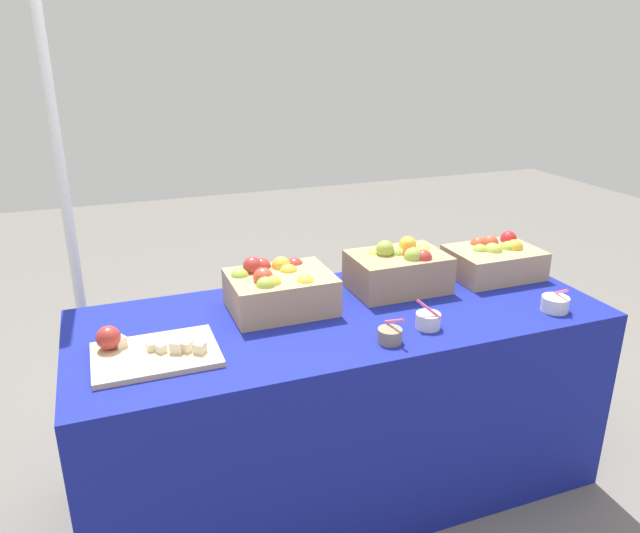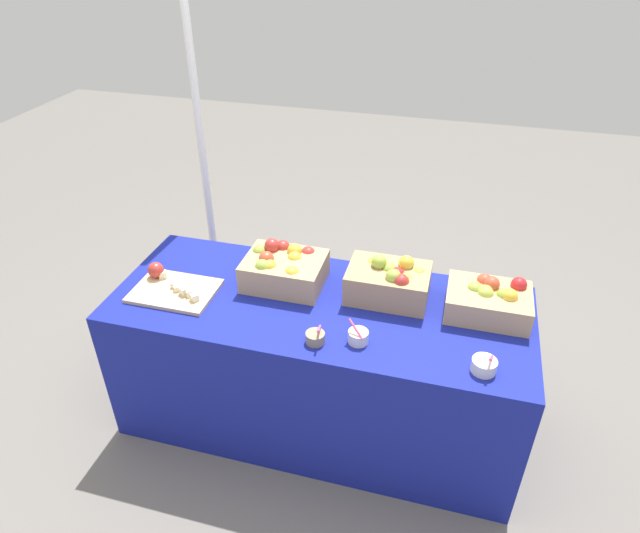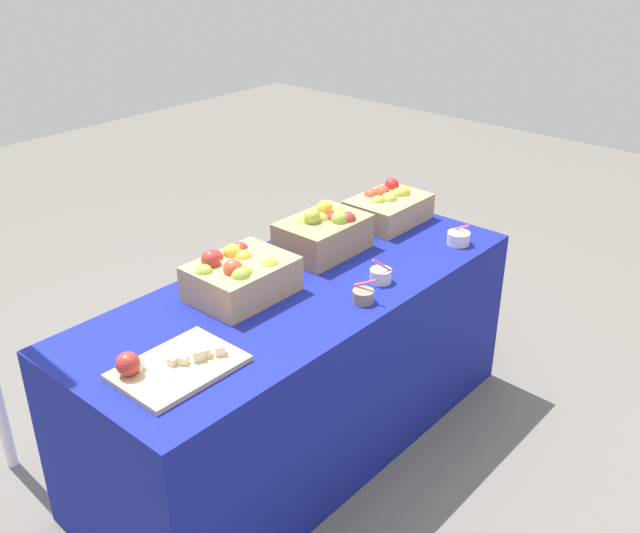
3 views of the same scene
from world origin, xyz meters
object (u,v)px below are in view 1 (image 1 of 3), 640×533
object	(u,v)px
cutting_board_front	(148,351)
sample_bowl_near	(390,335)
apple_crate_left	(494,259)
apple_crate_middle	(399,269)
apple_crate_right	(279,289)
sample_bowl_mid	(555,304)
sample_bowl_far	(428,320)
tent_pole	(63,185)

from	to	relation	value
cutting_board_front	sample_bowl_near	distance (m)	0.76
apple_crate_left	apple_crate_middle	bearing A→B (deg)	179.08
apple_crate_right	cutting_board_front	bearing A→B (deg)	-157.66
apple_crate_left	cutting_board_front	distance (m)	1.44
apple_crate_left	sample_bowl_mid	xyz separation A→B (m)	(-0.01, -0.38, -0.04)
cutting_board_front	sample_bowl_near	world-z (taller)	sample_bowl_near
apple_crate_right	cutting_board_front	distance (m)	0.53
apple_crate_left	sample_bowl_far	bearing A→B (deg)	-146.23
sample_bowl_mid	sample_bowl_far	xyz separation A→B (m)	(-0.50, 0.04, 0.00)
sample_bowl_near	sample_bowl_mid	size ratio (longest dim) A/B	1.00
apple_crate_right	sample_bowl_mid	bearing A→B (deg)	-21.57
apple_crate_left	cutting_board_front	xyz separation A→B (m)	(-1.42, -0.21, -0.05)
sample_bowl_mid	apple_crate_middle	bearing A→B (deg)	138.26
apple_crate_middle	apple_crate_right	world-z (taller)	apple_crate_middle
cutting_board_front	tent_pole	distance (m)	0.96
apple_crate_right	sample_bowl_mid	xyz separation A→B (m)	(0.93, -0.37, -0.05)
sample_bowl_far	tent_pole	distance (m)	1.54
tent_pole	sample_bowl_mid	bearing A→B (deg)	-32.33
sample_bowl_near	sample_bowl_far	size ratio (longest dim) A/B	0.89
apple_crate_left	tent_pole	xyz separation A→B (m)	(-1.63, 0.65, 0.31)
cutting_board_front	sample_bowl_near	xyz separation A→B (m)	(0.74, -0.18, 0.01)
apple_crate_middle	sample_bowl_near	bearing A→B (deg)	-121.07
apple_crate_middle	apple_crate_right	xyz separation A→B (m)	(-0.50, -0.02, -0.00)
sample_bowl_mid	cutting_board_front	bearing A→B (deg)	173.21
apple_crate_left	sample_bowl_mid	bearing A→B (deg)	-90.92
apple_crate_left	apple_crate_middle	world-z (taller)	apple_crate_middle
sample_bowl_near	apple_crate_left	bearing A→B (deg)	29.80
sample_bowl_near	apple_crate_right	bearing A→B (deg)	124.54
sample_bowl_far	tent_pole	xyz separation A→B (m)	(-1.13, 0.99, 0.35)
sample_bowl_far	tent_pole	size ratio (longest dim) A/B	0.05
apple_crate_left	sample_bowl_far	xyz separation A→B (m)	(-0.51, -0.34, -0.04)
sample_bowl_far	apple_crate_left	bearing A→B (deg)	33.77
apple_crate_right	sample_bowl_near	xyz separation A→B (m)	(0.26, -0.38, -0.06)
apple_crate_right	sample_bowl_far	xyz separation A→B (m)	(0.43, -0.33, -0.05)
apple_crate_left	sample_bowl_far	world-z (taller)	apple_crate_left
cutting_board_front	sample_bowl_far	bearing A→B (deg)	-8.04
apple_crate_left	apple_crate_right	distance (m)	0.94
apple_crate_middle	cutting_board_front	xyz separation A→B (m)	(-0.98, -0.22, -0.07)
sample_bowl_mid	tent_pole	size ratio (longest dim) A/B	0.04
tent_pole	sample_bowl_far	bearing A→B (deg)	-41.36
sample_bowl_near	tent_pole	world-z (taller)	tent_pole
sample_bowl_near	sample_bowl_mid	xyz separation A→B (m)	(0.67, 0.01, 0.00)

